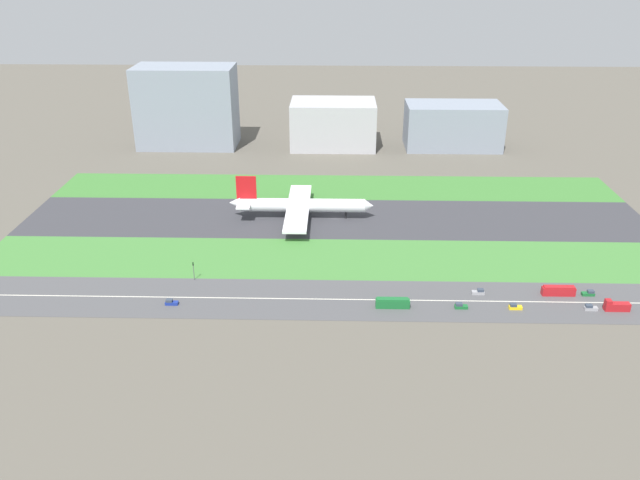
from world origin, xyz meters
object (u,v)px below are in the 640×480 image
(car_5, at_px, (171,302))
(hangar_building, at_px, (333,124))
(car_2, at_px, (590,308))
(car_4, at_px, (589,293))
(car_1, at_px, (461,306))
(fuel_tank_west, at_px, (317,115))
(car_0, at_px, (479,292))
(office_tower, at_px, (453,126))
(traffic_light, at_px, (194,270))
(car_3, at_px, (515,307))
(bus_1, at_px, (558,291))
(bus_0, at_px, (393,303))
(terminal_building, at_px, (187,107))
(airliner, at_px, (299,205))
(truck_0, at_px, (616,306))

(car_5, distance_m, hangar_building, 200.01)
(car_2, bearing_deg, car_5, 0.00)
(car_4, relative_size, car_2, 1.00)
(car_1, relative_size, fuel_tank_west, 0.18)
(car_0, distance_m, office_tower, 183.44)
(traffic_light, bearing_deg, car_1, -10.72)
(car_3, relative_size, office_tower, 0.08)
(car_1, bearing_deg, car_5, 0.00)
(car_3, bearing_deg, hangar_building, -71.76)
(bus_1, height_order, office_tower, office_tower)
(car_4, distance_m, fuel_tank_west, 249.42)
(bus_0, xyz_separation_m, hangar_building, (-21.66, 192.00, 11.95))
(fuel_tank_west, bearing_deg, traffic_light, -100.06)
(car_2, height_order, terminal_building, terminal_building)
(airliner, distance_m, car_0, 96.10)
(airliner, relative_size, bus_0, 5.60)
(terminal_building, bearing_deg, hangar_building, 0.00)
(airliner, relative_size, car_1, 14.77)
(hangar_building, distance_m, fuel_tank_west, 46.72)
(truck_0, height_order, traffic_light, traffic_light)
(car_5, bearing_deg, office_tower, -123.47)
(bus_0, distance_m, traffic_light, 74.08)
(bus_0, relative_size, hangar_building, 0.23)
(car_4, xyz_separation_m, terminal_building, (-180.07, 182.00, 23.03))
(truck_0, relative_size, bus_1, 0.72)
(car_4, xyz_separation_m, office_tower, (-19.39, 182.00, 12.30))
(airliner, bearing_deg, car_5, -117.07)
(airliner, xyz_separation_m, car_0, (67.70, -68.00, -5.31))
(truck_0, xyz_separation_m, office_tower, (-24.98, 192.00, 11.55))
(car_5, distance_m, car_4, 146.67)
(car_1, height_order, car_2, same)
(car_4, xyz_separation_m, bus_1, (-10.77, -0.00, 0.90))
(car_1, bearing_deg, hangar_building, -76.84)
(car_4, distance_m, car_1, 47.96)
(bus_0, height_order, terminal_building, terminal_building)
(office_tower, xyz_separation_m, fuel_tank_west, (-83.69, 45.00, -4.90))
(truck_0, distance_m, car_2, 8.63)
(truck_0, xyz_separation_m, traffic_light, (-147.52, 17.99, 2.62))
(car_2, bearing_deg, car_0, -15.62)
(car_4, bearing_deg, terminal_building, 134.70)
(car_5, bearing_deg, hangar_building, -105.86)
(truck_0, xyz_separation_m, bus_0, (-75.70, 0.00, 0.15))
(car_2, xyz_separation_m, hangar_building, (-88.77, 192.00, 12.85))
(car_1, bearing_deg, traffic_light, -10.72)
(traffic_light, bearing_deg, office_tower, 54.85)
(car_5, bearing_deg, airliner, -117.07)
(car_1, distance_m, fuel_tank_west, 243.68)
(terminal_building, distance_m, office_tower, 161.04)
(car_5, bearing_deg, car_3, -180.00)
(car_5, height_order, car_3, same)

